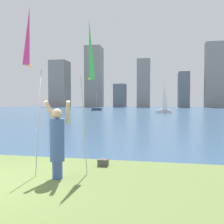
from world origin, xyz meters
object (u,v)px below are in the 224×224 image
person (57,140)px  kite_flag_left (28,39)px  bag (103,163)px  kite_flag_right (90,52)px  sailboat_0 (97,109)px  sailboat_5 (165,101)px

person → kite_flag_left: 2.47m
bag → person: bearing=-121.7°
person → kite_flag_right: (0.60, 0.79, 2.24)m
sailboat_0 → sailboat_5: size_ratio=0.74×
kite_flag_right → sailboat_0: sailboat_0 is taller
person → sailboat_0: sailboat_0 is taller
person → sailboat_5: 38.24m
person → kite_flag_left: bearing=179.7°
sailboat_0 → sailboat_5: sailboat_5 is taller
kite_flag_right → sailboat_0: bearing=104.6°
kite_flag_left → sailboat_0: (-11.11, 48.37, -2.97)m
bag → sailboat_0: size_ratio=0.07×
kite_flag_right → sailboat_0: 49.02m
person → bag: (0.82, 1.33, -0.83)m
bag → sailboat_5: 36.89m
kite_flag_right → bag: kite_flag_right is taller
person → kite_flag_left: kite_flag_left is taller
kite_flag_right → sailboat_5: 37.39m
kite_flag_right → sailboat_0: (-12.32, 47.36, -2.83)m
kite_flag_right → bag: size_ratio=13.59×
kite_flag_left → sailboat_5: size_ratio=0.72×
kite_flag_right → sailboat_0: size_ratio=0.95×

